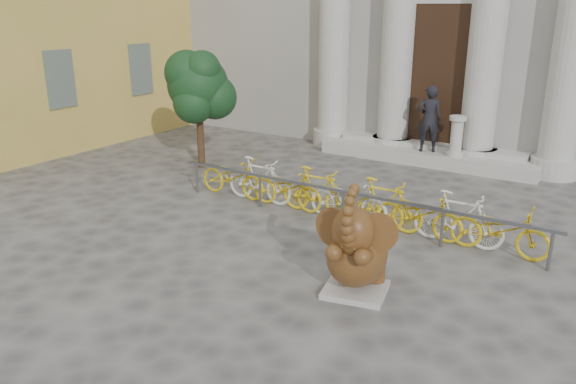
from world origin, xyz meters
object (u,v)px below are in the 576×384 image
Objects in this scene: elephant_statue at (357,253)px; pedestrian at (429,119)px; bike_rack at (349,197)px; tree at (198,87)px.

elephant_statue is 7.86m from pedestrian.
tree is at bearing 164.28° from bike_rack.
tree reaches higher than elephant_statue.
pedestrian reaches higher than bike_rack.
elephant_statue is 0.23× the size of bike_rack.
bike_rack is 2.58× the size of tree.
bike_rack is 4.45× the size of pedestrian.
tree is 1.73× the size of pedestrian.
elephant_statue reaches higher than bike_rack.
pedestrian is (-0.14, 5.01, 0.76)m from bike_rack.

